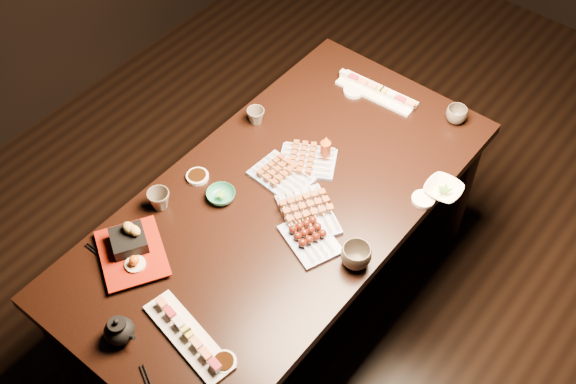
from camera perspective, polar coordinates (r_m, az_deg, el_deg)
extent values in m
plane|color=black|center=(3.39, 4.39, -7.78)|extent=(5.00, 5.00, 0.00)
cube|color=black|center=(3.02, -0.60, -5.35)|extent=(1.23, 1.94, 0.75)
imported|color=#287B5E|center=(2.74, -5.32, -0.28)|extent=(0.15, 0.15, 0.03)
imported|color=#FDF5CF|center=(2.81, 12.17, 0.17)|extent=(0.14, 0.14, 0.03)
imported|color=#534A3F|center=(2.72, -10.15, -0.61)|extent=(0.09, 0.09, 0.08)
imported|color=#534A3F|center=(2.54, 5.40, -5.06)|extent=(0.11, 0.11, 0.09)
imported|color=#534A3F|center=(2.99, -2.56, 6.00)|extent=(0.10, 0.10, 0.07)
imported|color=#534A3F|center=(3.07, 13.16, 5.96)|extent=(0.11, 0.11, 0.07)
cylinder|color=maroon|center=(2.82, 2.99, 3.46)|extent=(0.05, 0.05, 0.13)
cylinder|color=white|center=(2.82, -7.17, 1.22)|extent=(0.11, 0.11, 0.02)
cylinder|color=white|center=(2.77, 10.63, -0.58)|extent=(0.10, 0.10, 0.02)
cylinder|color=white|center=(2.37, -5.09, -13.26)|extent=(0.11, 0.11, 0.01)
cylinder|color=white|center=(3.15, 5.21, 7.96)|extent=(0.12, 0.12, 0.02)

